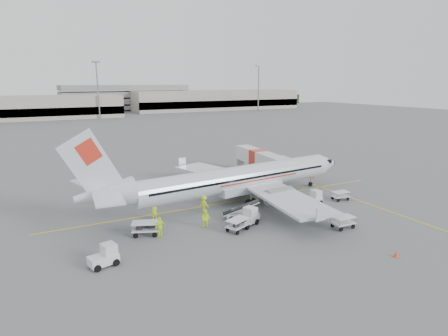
{
  "coord_description": "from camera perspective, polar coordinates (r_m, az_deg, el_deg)",
  "views": [
    {
      "loc": [
        -21.06,
        -37.98,
        14.14
      ],
      "look_at": [
        0.0,
        2.0,
        3.8
      ],
      "focal_mm": 30.0,
      "sensor_mm": 36.0,
      "label": 1
    }
  ],
  "objects": [
    {
      "name": "terminal_east",
      "position": [
        204.59,
        -1.34,
        10.33
      ],
      "size": [
        90.0,
        26.0,
        10.0
      ],
      "primitive_type": null,
      "color": "gray",
      "rests_on": "ground"
    },
    {
      "name": "crew_a",
      "position": [
        40.33,
        -10.52,
        -6.52
      ],
      "size": [
        0.73,
        0.56,
        1.78
      ],
      "primitive_type": "imported",
      "rotation": [
        0.0,
        0.0,
        0.22
      ],
      "color": "#BBE40E",
      "rests_on": "ground"
    },
    {
      "name": "cone_stbd",
      "position": [
        34.87,
        24.77,
        -11.71
      ],
      "size": [
        0.4,
        0.4,
        0.65
      ],
      "primitive_type": "cone",
      "color": "#E44816",
      "rests_on": "ground"
    },
    {
      "name": "mast_center",
      "position": [
        158.17,
        -18.65,
        11.1
      ],
      "size": [
        3.2,
        1.2,
        22.0
      ],
      "primitive_type": null,
      "color": "slate",
      "rests_on": "ground"
    },
    {
      "name": "crew_c",
      "position": [
        41.99,
        -3.03,
        -5.47
      ],
      "size": [
        1.1,
        1.37,
        1.86
      ],
      "primitive_type": "imported",
      "rotation": [
        0.0,
        0.0,
        1.96
      ],
      "color": "#BBE40E",
      "rests_on": "ground"
    },
    {
      "name": "mast_east",
      "position": [
        185.88,
        5.27,
        11.87
      ],
      "size": [
        3.2,
        1.2,
        22.0
      ],
      "primitive_type": null,
      "color": "slate",
      "rests_on": "ground"
    },
    {
      "name": "crew_d",
      "position": [
        35.96,
        -9.73,
        -8.81
      ],
      "size": [
        1.22,
        0.84,
        1.92
      ],
      "primitive_type": "imported",
      "rotation": [
        0.0,
        0.0,
        3.5
      ],
      "color": "#BBE40E",
      "rests_on": "ground"
    },
    {
      "name": "jet_bridge",
      "position": [
        57.85,
        5.21,
        0.75
      ],
      "size": [
        4.21,
        15.62,
        4.05
      ],
      "primitive_type": null,
      "rotation": [
        0.0,
        0.0,
        -0.09
      ],
      "color": "silver",
      "rests_on": "ground"
    },
    {
      "name": "belt_loader",
      "position": [
        39.69,
        2.86,
        -6.06
      ],
      "size": [
        4.97,
        3.27,
        2.52
      ],
      "primitive_type": null,
      "rotation": [
        0.0,
        0.0,
        -0.36
      ],
      "color": "silver",
      "rests_on": "ground"
    },
    {
      "name": "cart_empty_a",
      "position": [
        39.35,
        17.69,
        -7.89
      ],
      "size": [
        2.3,
        1.39,
        1.19
      ],
      "primitive_type": null,
      "rotation": [
        0.0,
        0.0,
        -0.02
      ],
      "color": "silver",
      "rests_on": "ground"
    },
    {
      "name": "stripe_lead",
      "position": [
        45.67,
        1.17,
        -5.14
      ],
      "size": [
        44.0,
        0.2,
        0.01
      ],
      "primitive_type": "cube",
      "color": "yellow",
      "rests_on": "ground"
    },
    {
      "name": "stripe_cross",
      "position": [
        48.25,
        20.77,
        -5.02
      ],
      "size": [
        0.2,
        20.0,
        0.01
      ],
      "primitive_type": "cube",
      "color": "yellow",
      "rests_on": "ground"
    },
    {
      "name": "cart_loaded_b",
      "position": [
        36.6,
        -11.86,
        -9.02
      ],
      "size": [
        2.88,
        2.3,
        1.31
      ],
      "primitive_type": null,
      "rotation": [
        0.0,
        0.0,
        -0.37
      ],
      "color": "silver",
      "rests_on": "ground"
    },
    {
      "name": "cone_port",
      "position": [
        55.03,
        -2.04,
        -1.71
      ],
      "size": [
        0.34,
        0.34,
        0.55
      ],
      "primitive_type": "cone",
      "color": "#E44816",
      "rests_on": "ground"
    },
    {
      "name": "tug_mid",
      "position": [
        38.27,
        3.54,
        -7.42
      ],
      "size": [
        2.56,
        1.96,
        1.75
      ],
      "primitive_type": null,
      "rotation": [
        0.0,
        0.0,
        0.33
      ],
      "color": "silver",
      "rests_on": "ground"
    },
    {
      "name": "treeline",
      "position": [
        214.31,
        -22.39,
        8.96
      ],
      "size": [
        300.0,
        3.0,
        6.0
      ],
      "primitive_type": null,
      "color": "black",
      "rests_on": "ground"
    },
    {
      "name": "tug_aft",
      "position": [
        31.63,
        -17.93,
        -12.61
      ],
      "size": [
        2.45,
        1.73,
        1.72
      ],
      "primitive_type": null,
      "rotation": [
        0.0,
        0.0,
        0.22
      ],
      "color": "silver",
      "rests_on": "ground"
    },
    {
      "name": "cone_nose",
      "position": [
        58.16,
        13.52,
        -1.19
      ],
      "size": [
        0.43,
        0.43,
        0.71
      ],
      "primitive_type": "cone",
      "color": "#E44816",
      "rests_on": "ground"
    },
    {
      "name": "cart_empty_b",
      "position": [
        48.32,
        17.31,
        -4.06
      ],
      "size": [
        2.18,
        1.41,
        1.09
      ],
      "primitive_type": null,
      "rotation": [
        0.0,
        0.0,
        -0.09
      ],
      "color": "silver",
      "rests_on": "ground"
    },
    {
      "name": "tug_fore",
      "position": [
        45.66,
        13.37,
        -4.41
      ],
      "size": [
        2.25,
        1.39,
        1.67
      ],
      "primitive_type": null,
      "rotation": [
        0.0,
        0.0,
        0.07
      ],
      "color": "silver",
      "rests_on": "ground"
    },
    {
      "name": "ground",
      "position": [
        45.67,
        1.17,
        -5.15
      ],
      "size": [
        360.0,
        360.0,
        0.0
      ],
      "primitive_type": "plane",
      "color": "#56595B"
    },
    {
      "name": "crew_b",
      "position": [
        37.51,
        -2.77,
        -7.75
      ],
      "size": [
        1.15,
        1.12,
        1.87
      ],
      "primitive_type": "imported",
      "rotation": [
        0.0,
        0.0,
        -0.69
      ],
      "color": "#BBE40E",
      "rests_on": "ground"
    },
    {
      "name": "parking_garage",
      "position": [
        203.39,
        -14.92,
        10.46
      ],
      "size": [
        62.0,
        24.0,
        14.0
      ],
      "primitive_type": null,
      "color": "slate",
      "rests_on": "ground"
    },
    {
      "name": "aircraft",
      "position": [
        44.78,
        2.6,
        0.97
      ],
      "size": [
        38.06,
        31.14,
        9.81
      ],
      "primitive_type": null,
      "rotation": [
        0.0,
        0.0,
        0.1
      ],
      "color": "silver",
      "rests_on": "ground"
    },
    {
      "name": "cart_loaded_a",
      "position": [
        36.87,
        2.1,
        -8.65
      ],
      "size": [
        2.68,
        2.17,
        1.22
      ],
      "primitive_type": null,
      "rotation": [
        0.0,
        0.0,
        0.4
      ],
      "color": "silver",
      "rests_on": "ground"
    }
  ]
}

